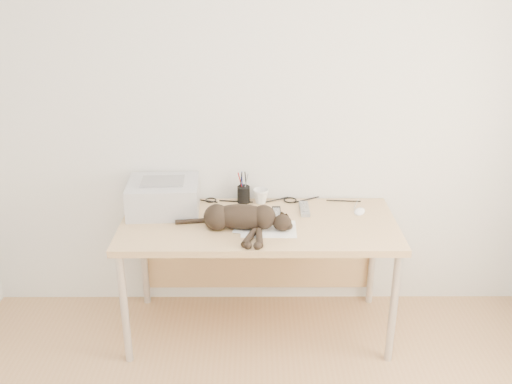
{
  "coord_description": "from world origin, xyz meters",
  "views": [
    {
      "loc": [
        -0.03,
        -1.59,
        2.17
      ],
      "look_at": [
        -0.02,
        1.34,
        0.95
      ],
      "focal_mm": 40.0,
      "sensor_mm": 36.0,
      "label": 1
    }
  ],
  "objects_px": {
    "printer": "(164,196)",
    "mouse": "(360,210)",
    "mug": "(261,196)",
    "desk": "(259,236)",
    "cat": "(238,218)",
    "pen_cup": "(244,194)"
  },
  "relations": [
    {
      "from": "desk",
      "to": "mouse",
      "type": "relative_size",
      "value": 15.14
    },
    {
      "from": "printer",
      "to": "mug",
      "type": "relative_size",
      "value": 4.45
    },
    {
      "from": "desk",
      "to": "mug",
      "type": "xyz_separation_m",
      "value": [
        0.01,
        0.19,
        0.18
      ]
    },
    {
      "from": "pen_cup",
      "to": "mouse",
      "type": "bearing_deg",
      "value": -12.31
    },
    {
      "from": "desk",
      "to": "pen_cup",
      "type": "bearing_deg",
      "value": 114.35
    },
    {
      "from": "cat",
      "to": "mug",
      "type": "xyz_separation_m",
      "value": [
        0.13,
        0.37,
        -0.02
      ]
    },
    {
      "from": "cat",
      "to": "pen_cup",
      "type": "distance_m",
      "value": 0.38
    },
    {
      "from": "mug",
      "to": "printer",
      "type": "bearing_deg",
      "value": -168.79
    },
    {
      "from": "printer",
      "to": "cat",
      "type": "distance_m",
      "value": 0.52
    },
    {
      "from": "printer",
      "to": "mug",
      "type": "distance_m",
      "value": 0.6
    },
    {
      "from": "printer",
      "to": "mouse",
      "type": "height_order",
      "value": "printer"
    },
    {
      "from": "printer",
      "to": "pen_cup",
      "type": "height_order",
      "value": "pen_cup"
    },
    {
      "from": "desk",
      "to": "printer",
      "type": "bearing_deg",
      "value": 172.18
    },
    {
      "from": "pen_cup",
      "to": "mouse",
      "type": "distance_m",
      "value": 0.72
    },
    {
      "from": "printer",
      "to": "cat",
      "type": "height_order",
      "value": "printer"
    },
    {
      "from": "printer",
      "to": "mug",
      "type": "xyz_separation_m",
      "value": [
        0.58,
        0.12,
        -0.05
      ]
    },
    {
      "from": "cat",
      "to": "pen_cup",
      "type": "height_order",
      "value": "pen_cup"
    },
    {
      "from": "cat",
      "to": "mouse",
      "type": "height_order",
      "value": "cat"
    },
    {
      "from": "mug",
      "to": "mouse",
      "type": "distance_m",
      "value": 0.61
    },
    {
      "from": "desk",
      "to": "mug",
      "type": "bearing_deg",
      "value": 85.66
    },
    {
      "from": "cat",
      "to": "mug",
      "type": "height_order",
      "value": "cat"
    },
    {
      "from": "pen_cup",
      "to": "mouse",
      "type": "xyz_separation_m",
      "value": [
        0.7,
        -0.15,
        -0.04
      ]
    }
  ]
}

